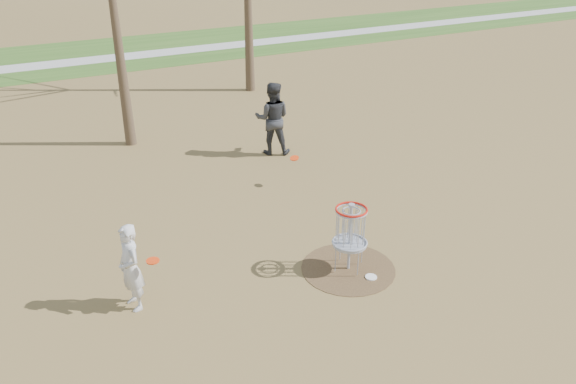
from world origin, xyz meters
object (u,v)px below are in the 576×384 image
object	(u,v)px
disc_golf_basket	(350,227)
player_throwing	(273,118)
player_standing	(130,268)
disc_grounded	(371,277)

from	to	relation	value
disc_golf_basket	player_throwing	bearing A→B (deg)	76.83
player_throwing	disc_golf_basket	world-z (taller)	player_throwing
player_standing	disc_golf_basket	size ratio (longest dim) A/B	1.17
player_throwing	disc_grounded	distance (m)	6.55
player_standing	disc_golf_basket	bearing A→B (deg)	68.99
player_throwing	disc_golf_basket	bearing A→B (deg)	106.34
player_throwing	disc_grounded	xyz separation A→B (m)	(-1.18, -6.36, -1.00)
disc_grounded	disc_golf_basket	world-z (taller)	disc_golf_basket
player_standing	player_throwing	world-z (taller)	player_throwing
player_standing	disc_golf_basket	distance (m)	3.95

